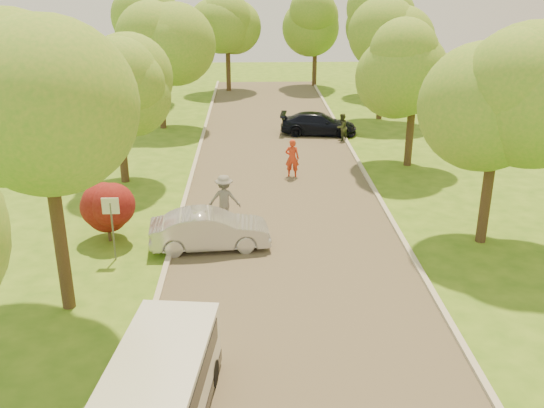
{
  "coord_description": "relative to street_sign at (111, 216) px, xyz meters",
  "views": [
    {
      "loc": [
        -1.25,
        -14.23,
        8.95
      ],
      "look_at": [
        -0.56,
        5.54,
        1.3
      ],
      "focal_mm": 40.0,
      "sensor_mm": 36.0,
      "label": 1
    }
  ],
  "objects": [
    {
      "name": "street_sign",
      "position": [
        0.0,
        0.0,
        0.0
      ],
      "size": [
        0.55,
        0.06,
        2.17
      ],
      "color": "#59595E",
      "rests_on": "ground"
    },
    {
      "name": "skateboarder",
      "position": [
        3.52,
        2.78,
        -0.52
      ],
      "size": [
        1.23,
        0.75,
        1.85
      ],
      "primitive_type": "imported",
      "rotation": [
        0.0,
        0.0,
        3.09
      ],
      "color": "slate",
      "rests_on": "longboard"
    },
    {
      "name": "tree_r_far",
      "position": [
        13.03,
        20.0,
        4.27
      ],
      "size": [
        5.33,
        5.2,
        8.34
      ],
      "color": "#382619",
      "rests_on": "ground"
    },
    {
      "name": "minivan",
      "position": [
        2.6,
        -8.02,
        -0.65
      ],
      "size": [
        2.33,
        4.82,
        1.73
      ],
      "rotation": [
        0.0,
        0.0,
        -0.11
      ],
      "color": "white",
      "rests_on": "ground"
    },
    {
      "name": "tree_bg_b",
      "position": [
        14.02,
        28.0,
        3.97
      ],
      "size": [
        5.12,
        5.0,
        7.95
      ],
      "color": "#382619",
      "rests_on": "ground"
    },
    {
      "name": "curb_right",
      "position": [
        9.85,
        4.0,
        -1.5
      ],
      "size": [
        0.18,
        60.0,
        0.12
      ],
      "primitive_type": "cube",
      "color": "#B2AD9E",
      "rests_on": "ground"
    },
    {
      "name": "road",
      "position": [
        5.8,
        4.0,
        -1.56
      ],
      "size": [
        8.0,
        60.0,
        0.01
      ],
      "primitive_type": "cube",
      "color": "#4C4438",
      "rests_on": "ground"
    },
    {
      "name": "silver_sedan",
      "position": [
        3.09,
        0.79,
        -0.89
      ],
      "size": [
        4.19,
        1.8,
        1.34
      ],
      "primitive_type": "imported",
      "rotation": [
        0.0,
        0.0,
        1.66
      ],
      "color": "#B5B4BA",
      "rests_on": "ground"
    },
    {
      "name": "tree_l_mida",
      "position": [
        -0.5,
        -3.0,
        3.61
      ],
      "size": [
        4.71,
        4.6,
        7.39
      ],
      "color": "#382619",
      "rests_on": "ground"
    },
    {
      "name": "tree_bg_a",
      "position": [
        -2.98,
        26.0,
        3.75
      ],
      "size": [
        5.12,
        5.0,
        7.72
      ],
      "color": "#382619",
      "rests_on": "ground"
    },
    {
      "name": "dark_sedan",
      "position": [
        8.45,
        16.09,
        -0.93
      ],
      "size": [
        4.58,
        2.32,
        1.28
      ],
      "primitive_type": "imported",
      "rotation": [
        0.0,
        0.0,
        1.45
      ],
      "color": "black",
      "rests_on": "ground"
    },
    {
      "name": "tree_bg_c",
      "position": [
        3.01,
        30.0,
        3.46
      ],
      "size": [
        4.92,
        4.8,
        7.33
      ],
      "color": "#382619",
      "rests_on": "ground"
    },
    {
      "name": "tree_l_midb",
      "position": [
        -1.01,
        8.0,
        3.02
      ],
      "size": [
        4.3,
        4.2,
        6.62
      ],
      "color": "#382619",
      "rests_on": "ground"
    },
    {
      "name": "tree_bg_d",
      "position": [
        10.02,
        32.0,
        3.75
      ],
      "size": [
        5.12,
        5.0,
        7.72
      ],
      "color": "#382619",
      "rests_on": "ground"
    },
    {
      "name": "ground",
      "position": [
        5.8,
        -4.0,
        -1.56
      ],
      "size": [
        100.0,
        100.0,
        0.0
      ],
      "primitive_type": "plane",
      "color": "#3A6A19",
      "rests_on": "ground"
    },
    {
      "name": "person_striped",
      "position": [
        6.41,
        8.42,
        -0.67
      ],
      "size": [
        0.72,
        0.54,
        1.78
      ],
      "primitive_type": "imported",
      "rotation": [
        0.0,
        0.0,
        2.95
      ],
      "color": "red",
      "rests_on": "ground"
    },
    {
      "name": "tree_r_midb",
      "position": [
        12.4,
        10.0,
        3.32
      ],
      "size": [
        4.51,
        4.4,
        7.01
      ],
      "color": "#382619",
      "rests_on": "ground"
    },
    {
      "name": "curb_left",
      "position": [
        1.75,
        4.0,
        -1.5
      ],
      "size": [
        0.18,
        60.0,
        0.12
      ],
      "primitive_type": "cube",
      "color": "#B2AD9E",
      "rests_on": "ground"
    },
    {
      "name": "person_olive",
      "position": [
        9.6,
        14.68,
        -0.8
      ],
      "size": [
        0.94,
        0.94,
        1.54
      ],
      "primitive_type": "imported",
      "rotation": [
        0.0,
        0.0,
        3.91
      ],
      "color": "#303620",
      "rests_on": "ground"
    },
    {
      "name": "tree_l_far",
      "position": [
        -0.59,
        18.0,
        3.9
      ],
      "size": [
        4.92,
        4.8,
        7.79
      ],
      "color": "#382619",
      "rests_on": "ground"
    },
    {
      "name": "red_shrub",
      "position": [
        -0.5,
        1.5,
        -0.47
      ],
      "size": [
        1.7,
        1.7,
        1.95
      ],
      "color": "#382619",
      "rests_on": "ground"
    },
    {
      "name": "tree_r_mida",
      "position": [
        12.82,
        1.0,
        3.97
      ],
      "size": [
        5.13,
        5.0,
        7.95
      ],
      "color": "#382619",
      "rests_on": "ground"
    },
    {
      "name": "longboard",
      "position": [
        3.52,
        2.78,
        -1.46
      ],
      "size": [
        0.31,
        0.96,
        0.11
      ],
      "rotation": [
        0.0,
        0.0,
        3.09
      ],
      "color": "black",
      "rests_on": "ground"
    }
  ]
}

